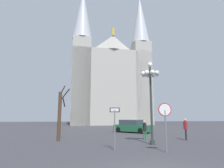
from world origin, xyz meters
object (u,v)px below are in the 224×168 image
cathedral (110,82)px  parked_car_near_green (132,126)px  stop_sign (165,118)px  bare_tree (60,114)px  one_way_arrow_sign (115,123)px  street_lamp (151,84)px  pedestrian_walking (145,128)px  pedestrian_standing (186,127)px

cathedral → parked_car_near_green: size_ratio=7.10×
stop_sign → bare_tree: (-6.79, 5.63, 0.24)m
one_way_arrow_sign → street_lamp: (2.95, 2.00, 2.75)m
parked_car_near_green → pedestrian_walking: 6.90m
pedestrian_walking → street_lamp: bearing=-95.4°
stop_sign → pedestrian_walking: stop_sign is taller
cathedral → pedestrian_standing: bearing=-83.0°
one_way_arrow_sign → parked_car_near_green: (3.61, 11.72, -0.87)m
stop_sign → pedestrian_walking: size_ratio=1.72×
stop_sign → cathedral: bearing=89.8°
one_way_arrow_sign → pedestrian_standing: one_way_arrow_sign is taller
stop_sign → pedestrian_standing: (3.75, 5.02, -0.83)m
pedestrian_standing → one_way_arrow_sign: bearing=-148.1°
cathedral → one_way_arrow_sign: cathedral is taller
stop_sign → pedestrian_standing: bearing=53.2°
one_way_arrow_sign → pedestrian_standing: bearing=31.9°
stop_sign → bare_tree: size_ratio=0.60×
stop_sign → one_way_arrow_sign: bearing=161.6°
parked_car_near_green → pedestrian_walking: (-0.39, -6.89, 0.25)m
cathedral → pedestrian_walking: size_ratio=20.14×
parked_car_near_green → pedestrian_standing: size_ratio=2.53×
cathedral → pedestrian_standing: 31.13m
bare_tree → parked_car_near_green: bare_tree is taller
parked_car_near_green → stop_sign: bearing=-93.6°
street_lamp → pedestrian_walking: street_lamp is taller
stop_sign → parked_car_near_green: bearing=86.4°
one_way_arrow_sign → pedestrian_standing: (6.55, 4.08, -0.49)m
bare_tree → pedestrian_walking: size_ratio=2.87×
bare_tree → pedestrian_standing: bearing=-3.3°
stop_sign → parked_car_near_green: size_ratio=0.61×
one_way_arrow_sign → stop_sign: bearing=-18.4°
cathedral → bare_tree: 30.81m
pedestrian_walking → stop_sign: bearing=-94.1°
stop_sign → pedestrian_standing: stop_sign is taller
parked_car_near_green → one_way_arrow_sign: bearing=-107.1°
street_lamp → pedestrian_standing: 5.27m
pedestrian_walking → pedestrian_standing: size_ratio=0.89×
stop_sign → bare_tree: bare_tree is taller
cathedral → stop_sign: size_ratio=11.70×
one_way_arrow_sign → bare_tree: (-3.99, 4.70, 0.57)m
parked_car_near_green → street_lamp: bearing=-93.9°
one_way_arrow_sign → cathedral: bearing=85.0°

